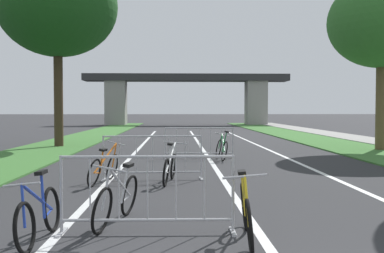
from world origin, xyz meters
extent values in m
cube|color=#386B2D|center=(-6.37, 22.47, 0.03)|extent=(3.01, 54.92, 0.05)
cube|color=#386B2D|center=(6.37, 22.47, 0.03)|extent=(3.01, 54.92, 0.05)
cube|color=gray|center=(8.96, 22.47, 0.04)|extent=(2.17, 54.92, 0.08)
cube|color=silver|center=(0.00, 15.89, 0.00)|extent=(0.14, 31.77, 0.01)
cube|color=silver|center=(2.68, 15.89, 0.00)|extent=(0.14, 31.77, 0.01)
cube|color=silver|center=(-2.68, 15.89, 0.00)|extent=(0.14, 31.77, 0.01)
cube|color=#2D2D30|center=(0.00, 45.39, 4.98)|extent=(21.45, 2.84, 0.71)
cube|color=gray|center=(-7.41, 45.39, 2.31)|extent=(2.10, 2.40, 4.63)
cube|color=gray|center=(7.41, 45.39, 2.31)|extent=(2.10, 2.40, 4.63)
cylinder|color=#3D2D1E|center=(-6.24, 17.40, 2.10)|extent=(0.39, 0.39, 4.20)
ellipsoid|color=#194719|center=(-6.24, 17.40, 6.15)|extent=(5.19, 5.19, 4.41)
cylinder|color=brown|center=(7.12, 15.27, 1.76)|extent=(0.43, 0.43, 3.53)
ellipsoid|color=#2D6628|center=(7.12, 15.27, 5.14)|extent=(4.30, 4.30, 3.65)
cylinder|color=#ADADB2|center=(-2.64, 3.45, 0.53)|extent=(0.04, 0.04, 1.05)
cube|color=#ADADB2|center=(-2.64, 3.45, 0.01)|extent=(0.07, 0.44, 0.03)
cylinder|color=#ADADB2|center=(-0.35, 3.42, 0.53)|extent=(0.04, 0.04, 1.05)
cube|color=#ADADB2|center=(-0.35, 3.42, 0.01)|extent=(0.07, 0.44, 0.03)
cylinder|color=#ADADB2|center=(-1.49, 3.43, 1.03)|extent=(2.29, 0.07, 0.04)
cylinder|color=#ADADB2|center=(-1.49, 3.43, 0.18)|extent=(2.29, 0.07, 0.04)
cylinder|color=#ADADB2|center=(-2.26, 3.44, 0.61)|extent=(0.02, 0.02, 0.87)
cylinder|color=#ADADB2|center=(-1.88, 3.44, 0.61)|extent=(0.02, 0.02, 0.87)
cylinder|color=#ADADB2|center=(-1.49, 3.43, 0.61)|extent=(0.02, 0.02, 0.87)
cylinder|color=#ADADB2|center=(-1.11, 3.43, 0.61)|extent=(0.02, 0.02, 0.87)
cylinder|color=#ADADB2|center=(-0.73, 3.42, 0.61)|extent=(0.02, 0.02, 0.87)
cylinder|color=#ADADB2|center=(-2.80, 7.98, 0.53)|extent=(0.04, 0.04, 1.05)
cube|color=#ADADB2|center=(-2.80, 7.98, 0.01)|extent=(0.08, 0.44, 0.03)
cylinder|color=#ADADB2|center=(-0.51, 8.09, 0.53)|extent=(0.04, 0.04, 1.05)
cube|color=#ADADB2|center=(-0.51, 8.09, 0.01)|extent=(0.08, 0.44, 0.03)
cylinder|color=#ADADB2|center=(-1.66, 8.04, 1.03)|extent=(2.29, 0.15, 0.04)
cylinder|color=#ADADB2|center=(-1.66, 8.04, 0.18)|extent=(2.29, 0.15, 0.04)
cylinder|color=#ADADB2|center=(-2.42, 8.00, 0.61)|extent=(0.02, 0.02, 0.87)
cylinder|color=#ADADB2|center=(-2.04, 8.02, 0.61)|extent=(0.02, 0.02, 0.87)
cylinder|color=#ADADB2|center=(-1.66, 8.04, 0.61)|extent=(0.02, 0.02, 0.87)
cylinder|color=#ADADB2|center=(-1.28, 8.05, 0.61)|extent=(0.02, 0.02, 0.87)
cylinder|color=#ADADB2|center=(-0.89, 8.07, 0.61)|extent=(0.02, 0.02, 0.87)
cylinder|color=#ADADB2|center=(-1.47, 12.59, 0.53)|extent=(0.04, 0.04, 1.05)
cube|color=#ADADB2|center=(-1.47, 12.59, 0.01)|extent=(0.08, 0.44, 0.03)
cylinder|color=#ADADB2|center=(0.82, 12.69, 0.53)|extent=(0.04, 0.04, 1.05)
cube|color=#ADADB2|center=(0.82, 12.69, 0.01)|extent=(0.08, 0.44, 0.03)
cylinder|color=#ADADB2|center=(-0.32, 12.64, 1.03)|extent=(2.29, 0.14, 0.04)
cylinder|color=#ADADB2|center=(-0.32, 12.64, 0.18)|extent=(2.29, 0.14, 0.04)
cylinder|color=#ADADB2|center=(-1.09, 12.60, 0.61)|extent=(0.02, 0.02, 0.87)
cylinder|color=#ADADB2|center=(-0.71, 12.62, 0.61)|extent=(0.02, 0.02, 0.87)
cylinder|color=#ADADB2|center=(-0.32, 12.64, 0.61)|extent=(0.02, 0.02, 0.87)
cylinder|color=#ADADB2|center=(0.06, 12.65, 0.61)|extent=(0.02, 0.02, 0.87)
cylinder|color=#ADADB2|center=(0.44, 12.67, 0.61)|extent=(0.02, 0.02, 0.87)
torus|color=black|center=(-0.17, 3.57, 0.33)|extent=(0.17, 0.66, 0.65)
torus|color=black|center=(-0.28, 2.48, 0.33)|extent=(0.17, 0.66, 0.65)
cylinder|color=gold|center=(-0.25, 3.05, 0.61)|extent=(0.19, 1.06, 0.60)
cylinder|color=gold|center=(-0.22, 3.26, 0.55)|extent=(0.09, 0.13, 0.56)
cylinder|color=gold|center=(-0.19, 3.40, 0.30)|extent=(0.06, 0.36, 0.08)
cylinder|color=gold|center=(-0.30, 2.51, 0.61)|extent=(0.09, 0.10, 0.57)
cube|color=black|center=(-0.25, 3.30, 0.83)|extent=(0.13, 0.25, 0.06)
cylinder|color=#99999E|center=(-0.33, 2.54, 0.89)|extent=(0.51, 0.08, 0.08)
torus|color=black|center=(-2.80, 3.57, 0.31)|extent=(0.13, 0.62, 0.61)
torus|color=black|center=(-2.84, 2.60, 0.31)|extent=(0.13, 0.62, 0.61)
cylinder|color=#1E389E|center=(-2.85, 3.11, 0.55)|extent=(0.13, 0.94, 0.53)
cylinder|color=#1E389E|center=(-2.84, 3.30, 0.55)|extent=(0.11, 0.12, 0.59)
cylinder|color=#1E389E|center=(-2.81, 3.42, 0.28)|extent=(0.04, 0.32, 0.07)
cylinder|color=#1E389E|center=(-2.86, 2.62, 0.55)|extent=(0.09, 0.10, 0.50)
cube|color=black|center=(-2.87, 3.33, 0.84)|extent=(0.11, 0.24, 0.06)
cylinder|color=#99999E|center=(-2.89, 2.65, 0.80)|extent=(0.43, 0.04, 0.07)
torus|color=black|center=(-2.85, 7.05, 0.31)|extent=(0.31, 0.64, 0.61)
torus|color=black|center=(-2.60, 8.04, 0.31)|extent=(0.31, 0.64, 0.61)
cylinder|color=orange|center=(-2.68, 7.51, 0.59)|extent=(0.40, 0.95, 0.60)
cylinder|color=orange|center=(-2.74, 7.32, 0.52)|extent=(0.14, 0.15, 0.53)
cylinder|color=orange|center=(-2.82, 7.21, 0.29)|extent=(0.10, 0.33, 0.07)
cylinder|color=orange|center=(-2.55, 8.01, 0.59)|extent=(0.15, 0.12, 0.57)
cube|color=black|center=(-2.69, 7.27, 0.78)|extent=(0.16, 0.26, 0.07)
cylinder|color=#99999E|center=(-2.50, 7.97, 0.87)|extent=(0.43, 0.13, 0.12)
torus|color=black|center=(-1.84, 4.45, 0.32)|extent=(0.29, 0.66, 0.64)
torus|color=black|center=(-2.09, 3.39, 0.32)|extent=(0.29, 0.66, 0.64)
cylinder|color=#B7B7BC|center=(-1.92, 3.93, 0.60)|extent=(0.20, 1.06, 0.59)
cylinder|color=#B7B7BC|center=(-1.87, 4.14, 0.55)|extent=(0.15, 0.10, 0.57)
cylinder|color=#B7B7BC|center=(-1.88, 4.28, 0.30)|extent=(0.12, 0.35, 0.08)
cylinder|color=#B7B7BC|center=(-2.04, 3.40, 0.60)|extent=(0.14, 0.07, 0.56)
cube|color=black|center=(-1.82, 4.17, 0.83)|extent=(0.16, 0.26, 0.07)
cylinder|color=#99999E|center=(-1.99, 3.42, 0.87)|extent=(0.47, 0.14, 0.10)
torus|color=black|center=(-1.33, 7.06, 0.31)|extent=(0.19, 0.63, 0.62)
torus|color=black|center=(-1.18, 8.11, 0.31)|extent=(0.19, 0.63, 0.62)
cylinder|color=silver|center=(-1.23, 7.56, 0.59)|extent=(0.24, 1.02, 0.60)
cylinder|color=silver|center=(-1.26, 7.36, 0.58)|extent=(0.10, 0.13, 0.64)
cylinder|color=silver|center=(-1.30, 7.23, 0.29)|extent=(0.07, 0.34, 0.07)
cylinder|color=silver|center=(-1.15, 8.08, 0.59)|extent=(0.09, 0.10, 0.57)
cube|color=black|center=(-1.23, 7.32, 0.90)|extent=(0.14, 0.25, 0.06)
cylinder|color=#99999E|center=(-1.13, 8.06, 0.87)|extent=(0.56, 0.11, 0.08)
torus|color=black|center=(0.43, 11.73, 0.33)|extent=(0.23, 0.66, 0.64)
torus|color=black|center=(0.34, 12.67, 0.33)|extent=(0.23, 0.66, 0.64)
cylinder|color=#1E7238|center=(0.44, 12.18, 0.57)|extent=(0.05, 0.93, 0.53)
cylinder|color=#1E7238|center=(0.46, 12.00, 0.60)|extent=(0.18, 0.10, 0.66)
cylinder|color=#1E7238|center=(0.41, 11.88, 0.30)|extent=(0.07, 0.31, 0.08)
cylinder|color=#1E7238|center=(0.39, 12.65, 0.57)|extent=(0.15, 0.08, 0.50)
cube|color=black|center=(0.53, 11.98, 0.93)|extent=(0.13, 0.25, 0.07)
cylinder|color=#99999E|center=(0.44, 12.63, 0.82)|extent=(0.49, 0.08, 0.13)
camera|label=1|loc=(-1.11, -2.59, 1.66)|focal=42.39mm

